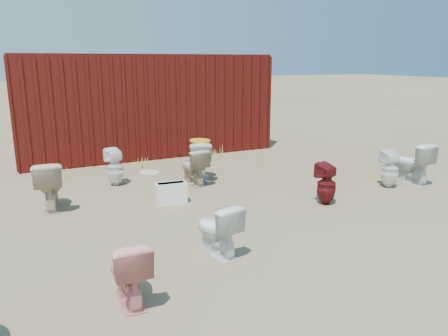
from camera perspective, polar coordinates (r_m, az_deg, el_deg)
name	(u,v)px	position (r m, az deg, el deg)	size (l,w,h in m)	color
ground	(241,211)	(6.78, 2.27, -5.61)	(100.00, 100.00, 0.00)	brown
shipping_container	(142,104)	(11.28, -10.60, 8.27)	(6.00, 2.40, 2.40)	#450F0B
toilet_front_pink	(129,270)	(4.35, -12.36, -12.93)	(0.37, 0.64, 0.66)	pink
toilet_front_c	(217,229)	(5.21, -0.88, -7.99)	(0.36, 0.63, 0.64)	white
toilet_front_maroon	(327,184)	(7.18, 13.24, -2.04)	(0.30, 0.31, 0.68)	#5E1013
toilet_front_e	(411,163)	(8.89, 23.25, 0.62)	(0.44, 0.77, 0.79)	white
toilet_back_a	(115,167)	(8.29, -14.05, 0.13)	(0.31, 0.32, 0.70)	white
toilet_back_beige_left	(49,185)	(7.27, -21.84, -2.08)	(0.43, 0.76, 0.77)	beige
toilet_back_beige_right	(193,167)	(8.12, -4.02, 0.19)	(0.38, 0.67, 0.68)	tan
toilet_back_yellowlid	(200,160)	(8.49, -3.12, 1.03)	(0.42, 0.73, 0.75)	silver
toilet_back_e	(390,169)	(8.47, 20.84, -0.10)	(0.31, 0.32, 0.69)	white
yellow_lid	(200,141)	(8.42, -3.16, 3.59)	(0.38, 0.47, 0.03)	gold
loose_tank	(171,193)	(7.11, -6.93, -3.28)	(0.50, 0.20, 0.35)	white
loose_lid_near	(199,175)	(8.79, -3.34, -0.97)	(0.38, 0.49, 0.02)	beige
loose_lid_far	(149,173)	(9.12, -9.72, -0.59)	(0.36, 0.47, 0.02)	beige
weed_clump_a	(61,174)	(9.01, -20.57, -0.70)	(0.36, 0.36, 0.26)	#AD9C45
weed_clump_b	(192,170)	(8.79, -4.18, -0.22)	(0.32, 0.32, 0.25)	#AD9C45
weed_clump_c	(263,158)	(9.76, 5.12, 1.37)	(0.36, 0.36, 0.31)	#AD9C45
weed_clump_d	(146,162)	(9.60, -10.20, 0.78)	(0.30, 0.30, 0.24)	#AD9C45
weed_clump_e	(219,152)	(10.33, -0.62, 2.11)	(0.34, 0.34, 0.30)	#AD9C45
weed_clump_f	(378,173)	(9.04, 19.47, -0.62)	(0.28, 0.28, 0.24)	#AD9C45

